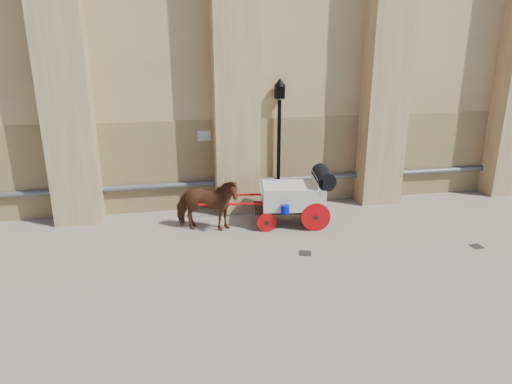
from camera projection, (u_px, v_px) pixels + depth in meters
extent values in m
plane|color=gray|center=(295.00, 253.00, 12.17)|extent=(90.00, 90.00, 0.00)
cube|color=olive|center=(319.00, 159.00, 15.94)|extent=(44.00, 0.35, 3.00)
cylinder|color=#59595B|center=(321.00, 177.00, 15.87)|extent=(42.00, 0.18, 0.18)
cube|color=beige|center=(204.00, 136.00, 14.73)|extent=(0.42, 0.04, 0.32)
imported|color=brown|center=(207.00, 205.00, 13.42)|extent=(2.08, 1.36, 1.62)
cube|color=black|center=(289.00, 208.00, 14.02)|extent=(2.26, 1.28, 0.12)
cube|color=beige|center=(293.00, 196.00, 13.90)|extent=(2.00, 1.48, 0.68)
cube|color=beige|center=(317.00, 183.00, 13.81)|extent=(0.33, 1.22, 0.53)
cube|color=beige|center=(266.00, 188.00, 13.79)|extent=(0.50, 1.11, 0.10)
cylinder|color=black|center=(323.00, 177.00, 13.76)|extent=(0.72, 1.28, 0.54)
cylinder|color=#C2070B|center=(316.00, 217.00, 13.50)|extent=(0.87, 0.19, 0.87)
cylinder|color=#C2070B|center=(310.00, 204.00, 14.65)|extent=(0.87, 0.19, 0.87)
cylinder|color=#C2070B|center=(267.00, 222.00, 13.49)|extent=(0.58, 0.15, 0.58)
cylinder|color=#C2070B|center=(264.00, 209.00, 14.64)|extent=(0.58, 0.15, 0.58)
cylinder|color=#C2070B|center=(237.00, 204.00, 13.45)|extent=(2.31, 0.42, 0.07)
cylinder|color=#C2070B|center=(237.00, 195.00, 14.28)|extent=(2.31, 0.42, 0.07)
cylinder|color=#050FAC|center=(285.00, 209.00, 13.31)|extent=(0.25, 0.25, 0.25)
cylinder|color=black|center=(279.00, 154.00, 15.24)|extent=(0.12, 0.12, 3.61)
cone|color=black|center=(278.00, 200.00, 15.74)|extent=(0.36, 0.36, 0.36)
cube|color=black|center=(280.00, 92.00, 14.60)|extent=(0.28, 0.28, 0.42)
cone|color=black|center=(280.00, 82.00, 14.51)|extent=(0.40, 0.40, 0.24)
cube|color=black|center=(305.00, 253.00, 12.17)|extent=(0.40, 0.40, 0.01)
cube|color=black|center=(477.00, 246.00, 12.58)|extent=(0.32, 0.32, 0.01)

